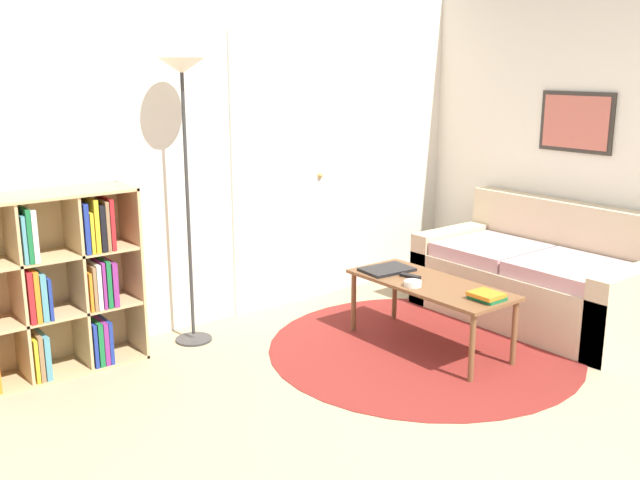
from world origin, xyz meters
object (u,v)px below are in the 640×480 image
at_px(couch, 539,280).
at_px(laptop, 387,270).
at_px(bookshelf, 43,288).
at_px(coffee_table, 430,289).
at_px(bowl, 413,283).
at_px(floor_lamp, 183,103).

bearing_deg(couch, laptop, 156.97).
distance_m(bookshelf, coffee_table, 2.42).
distance_m(laptop, bowl, 0.38).
height_order(floor_lamp, bowl, floor_lamp).
distance_m(floor_lamp, couch, 2.86).
bearing_deg(floor_lamp, bowl, -45.69).
distance_m(couch, laptop, 1.22).
relative_size(couch, coffee_table, 1.45).
bearing_deg(couch, bookshelf, 158.80).
distance_m(bookshelf, couch, 3.44).
distance_m(couch, coffee_table, 1.08).
bearing_deg(bowl, laptop, 72.88).
bearing_deg(coffee_table, floor_lamp, 137.73).
height_order(coffee_table, laptop, laptop).
relative_size(couch, bowl, 14.59).
relative_size(couch, laptop, 4.62).
bearing_deg(floor_lamp, bookshelf, 175.78).
bearing_deg(bowl, coffee_table, -5.86).
relative_size(laptop, bowl, 3.16).
xyz_separation_m(coffee_table, bowl, (-0.15, 0.02, 0.06)).
xyz_separation_m(couch, bowl, (-1.22, 0.11, 0.18)).
xyz_separation_m(bookshelf, laptop, (2.09, -0.77, -0.08)).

